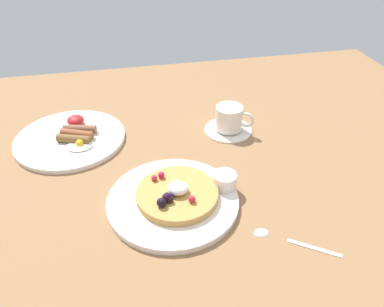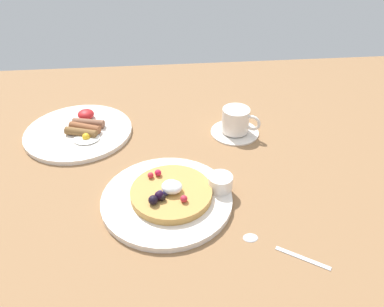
{
  "view_description": "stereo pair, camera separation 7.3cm",
  "coord_description": "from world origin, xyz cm",
  "px_view_note": "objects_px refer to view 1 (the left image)",
  "views": [
    {
      "loc": [
        -13.96,
        -66.38,
        53.66
      ],
      "look_at": [
        0.06,
        0.9,
        4.0
      ],
      "focal_mm": 35.05,
      "sensor_mm": 36.0,
      "label": 1
    },
    {
      "loc": [
        -6.73,
        -67.49,
        53.66
      ],
      "look_at": [
        0.06,
        0.9,
        4.0
      ],
      "focal_mm": 35.05,
      "sensor_mm": 36.0,
      "label": 2
    }
  ],
  "objects_px": {
    "coffee_cup": "(230,118)",
    "teaspoon": "(281,238)",
    "coffee_saucer": "(228,129)",
    "breakfast_plate": "(70,139)",
    "syrup_ramekin": "(224,180)",
    "pancake_plate": "(173,201)"
  },
  "relations": [
    {
      "from": "syrup_ramekin",
      "to": "teaspoon",
      "type": "xyz_separation_m",
      "value": [
        0.07,
        -0.15,
        -0.03
      ]
    },
    {
      "from": "coffee_cup",
      "to": "teaspoon",
      "type": "relative_size",
      "value": 0.68
    },
    {
      "from": "breakfast_plate",
      "to": "teaspoon",
      "type": "height_order",
      "value": "breakfast_plate"
    },
    {
      "from": "syrup_ramekin",
      "to": "coffee_saucer",
      "type": "xyz_separation_m",
      "value": [
        0.08,
        0.23,
        -0.03
      ]
    },
    {
      "from": "pancake_plate",
      "to": "teaspoon",
      "type": "height_order",
      "value": "pancake_plate"
    },
    {
      "from": "coffee_cup",
      "to": "syrup_ramekin",
      "type": "bearing_deg",
      "value": -108.83
    },
    {
      "from": "syrup_ramekin",
      "to": "teaspoon",
      "type": "bearing_deg",
      "value": -65.6
    },
    {
      "from": "syrup_ramekin",
      "to": "breakfast_plate",
      "type": "xyz_separation_m",
      "value": [
        -0.33,
        0.27,
        -0.02
      ]
    },
    {
      "from": "syrup_ramekin",
      "to": "coffee_cup",
      "type": "height_order",
      "value": "coffee_cup"
    },
    {
      "from": "pancake_plate",
      "to": "coffee_cup",
      "type": "bearing_deg",
      "value": 52.04
    },
    {
      "from": "pancake_plate",
      "to": "coffee_saucer",
      "type": "bearing_deg",
      "value": 52.39
    },
    {
      "from": "pancake_plate",
      "to": "breakfast_plate",
      "type": "relative_size",
      "value": 0.98
    },
    {
      "from": "coffee_cup",
      "to": "teaspoon",
      "type": "distance_m",
      "value": 0.38
    },
    {
      "from": "breakfast_plate",
      "to": "teaspoon",
      "type": "bearing_deg",
      "value": -46.13
    },
    {
      "from": "teaspoon",
      "to": "pancake_plate",
      "type": "bearing_deg",
      "value": 143.37
    },
    {
      "from": "syrup_ramekin",
      "to": "coffee_cup",
      "type": "relative_size",
      "value": 0.55
    },
    {
      "from": "pancake_plate",
      "to": "syrup_ramekin",
      "type": "distance_m",
      "value": 0.12
    },
    {
      "from": "teaspoon",
      "to": "coffee_saucer",
      "type": "bearing_deg",
      "value": 88.71
    },
    {
      "from": "teaspoon",
      "to": "coffee_cup",
      "type": "bearing_deg",
      "value": 88.46
    },
    {
      "from": "pancake_plate",
      "to": "teaspoon",
      "type": "distance_m",
      "value": 0.23
    },
    {
      "from": "teaspoon",
      "to": "breakfast_plate",
      "type": "bearing_deg",
      "value": 133.87
    },
    {
      "from": "pancake_plate",
      "to": "coffee_cup",
      "type": "relative_size",
      "value": 2.88
    }
  ]
}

